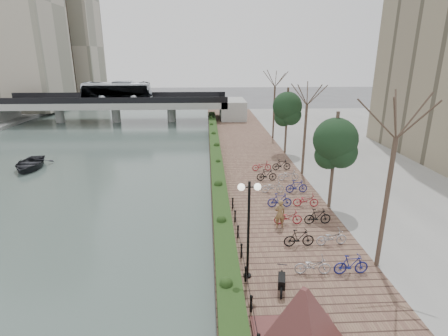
{
  "coord_description": "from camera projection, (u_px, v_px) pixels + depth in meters",
  "views": [
    {
      "loc": [
        -0.26,
        -12.53,
        10.32
      ],
      "look_at": [
        1.03,
        13.29,
        2.0
      ],
      "focal_mm": 28.0,
      "sensor_mm": 36.0,
      "label": 1
    }
  ],
  "objects": [
    {
      "name": "hedge",
      "position": [
        216.0,
        159.0,
        33.89
      ],
      "size": [
        1.1,
        56.0,
        0.6
      ],
      "primitive_type": "cube",
      "color": "#1E3914",
      "rests_on": "promenade"
    },
    {
      "name": "boat",
      "position": [
        29.0,
        164.0,
        33.25
      ],
      "size": [
        4.0,
        5.22,
        1.01
      ],
      "primitive_type": "imported",
      "rotation": [
        0.0,
        0.0,
        0.11
      ],
      "color": "#222328",
      "rests_on": "river_water"
    },
    {
      "name": "river_water",
      "position": [
        72.0,
        155.0,
        38.14
      ],
      "size": [
        30.0,
        130.0,
        0.02
      ],
      "primitive_type": "cube",
      "color": "#445650",
      "rests_on": "ground"
    },
    {
      "name": "motorcycle",
      "position": [
        282.0,
        280.0,
        15.28
      ],
      "size": [
        0.74,
        1.49,
        0.89
      ],
      "primitive_type": null,
      "rotation": [
        0.0,
        0.0,
        -0.22
      ],
      "color": "black",
      "rests_on": "promenade"
    },
    {
      "name": "pedestrian",
      "position": [
        280.0,
        214.0,
        20.75
      ],
      "size": [
        0.67,
        0.46,
        1.76
      ],
      "primitive_type": "imported",
      "rotation": [
        0.0,
        0.0,
        3.21
      ],
      "color": "brown",
      "rests_on": "promenade"
    },
    {
      "name": "street_trees",
      "position": [
        316.0,
        148.0,
        26.4
      ],
      "size": [
        3.2,
        37.12,
        6.8
      ],
      "color": "#382B21",
      "rests_on": "promenade"
    },
    {
      "name": "lamppost",
      "position": [
        249.0,
        210.0,
        15.26
      ],
      "size": [
        1.02,
        0.32,
        4.72
      ],
      "color": "black",
      "rests_on": "promenade"
    },
    {
      "name": "granite_monument",
      "position": [
        302.0,
        320.0,
        11.83
      ],
      "size": [
        3.77,
        3.77,
        2.55
      ],
      "color": "#4D2121",
      "rests_on": "promenade"
    },
    {
      "name": "chain_fence",
      "position": [
        243.0,
        262.0,
        16.8
      ],
      "size": [
        0.1,
        14.1,
        0.7
      ],
      "color": "black",
      "rests_on": "promenade"
    },
    {
      "name": "promenade",
      "position": [
        254.0,
        172.0,
        31.84
      ],
      "size": [
        8.0,
        75.0,
        0.5
      ],
      "primitive_type": "cube",
      "color": "brown",
      "rests_on": "ground"
    },
    {
      "name": "ground",
      "position": [
        216.0,
        306.0,
        15.09
      ],
      "size": [
        220.0,
        220.0,
        0.0
      ],
      "primitive_type": "plane",
      "color": "#59595B",
      "rests_on": "ground"
    },
    {
      "name": "bicycle_parking",
      "position": [
        292.0,
        200.0,
        23.76
      ],
      "size": [
        2.4,
        17.32,
        1.0
      ],
      "color": "#A1A1A6",
      "rests_on": "promenade"
    },
    {
      "name": "bridge",
      "position": [
        115.0,
        101.0,
        56.13
      ],
      "size": [
        36.0,
        10.77,
        6.5
      ],
      "color": "#999A95",
      "rests_on": "ground"
    },
    {
      "name": "inland_pavement",
      "position": [
        424.0,
        169.0,
        32.6
      ],
      "size": [
        24.0,
        75.0,
        0.5
      ],
      "primitive_type": "cube",
      "color": "gray",
      "rests_on": "ground"
    },
    {
      "name": "far_buildings",
      "position": [
        1.0,
        26.0,
        70.83
      ],
      "size": [
        35.0,
        38.0,
        38.0
      ],
      "color": "#AAA08D",
      "rests_on": "far_bank"
    }
  ]
}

